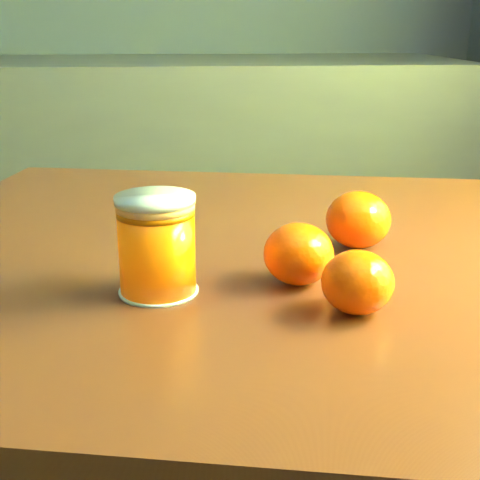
{
  "coord_description": "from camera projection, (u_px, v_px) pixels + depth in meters",
  "views": [
    {
      "loc": [
        0.8,
        -0.48,
        1.01
      ],
      "look_at": [
        0.85,
        0.09,
        0.82
      ],
      "focal_mm": 50.0,
      "sensor_mm": 36.0,
      "label": 1
    }
  ],
  "objects": [
    {
      "name": "orange_back",
      "position": [
        358.0,
        220.0,
        0.71
      ],
      "size": [
        0.08,
        0.08,
        0.06
      ],
      "primitive_type": "ellipsoid",
      "rotation": [
        0.0,
        0.0,
        0.14
      ],
      "color": "#FF4E05",
      "rests_on": "table"
    },
    {
      "name": "table",
      "position": [
        351.0,
        338.0,
        0.73
      ],
      "size": [
        1.16,
        0.92,
        0.78
      ],
      "rotation": [
        0.0,
        0.0,
        -0.21
      ],
      "color": "#5C2A17",
      "rests_on": "ground"
    },
    {
      "name": "juice_glass",
      "position": [
        157.0,
        246.0,
        0.58
      ],
      "size": [
        0.07,
        0.07,
        0.09
      ],
      "rotation": [
        0.0,
        0.0,
        -0.31
      ],
      "color": "#FF6205",
      "rests_on": "table"
    },
    {
      "name": "orange_front",
      "position": [
        299.0,
        254.0,
        0.61
      ],
      "size": [
        0.08,
        0.08,
        0.06
      ],
      "primitive_type": "ellipsoid",
      "rotation": [
        0.0,
        0.0,
        -0.27
      ],
      "color": "#FF4E05",
      "rests_on": "table"
    },
    {
      "name": "orange_extra",
      "position": [
        358.0,
        282.0,
        0.55
      ],
      "size": [
        0.08,
        0.08,
        0.05
      ],
      "primitive_type": "ellipsoid",
      "rotation": [
        0.0,
        0.0,
        0.34
      ],
      "color": "#FF4E05",
      "rests_on": "table"
    }
  ]
}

